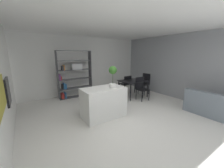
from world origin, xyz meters
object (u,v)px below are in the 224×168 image
built_in_oven (8,91)px  potted_plant_on_island (113,74)px  dining_chair_far (126,83)px  kitchen_island (103,102)px  dining_table (133,82)px  sofa (218,109)px  dining_chair_window_side (145,82)px  dining_chair_near (141,87)px  open_bookshelf (73,75)px

built_in_oven → potted_plant_on_island: (2.51, -0.46, 0.23)m
dining_chair_far → kitchen_island: bearing=34.0°
potted_plant_on_island → dining_table: potted_plant_on_island is taller
built_in_oven → dining_table: built_in_oven is taller
dining_table → sofa: (0.76, -2.96, -0.40)m
potted_plant_on_island → dining_chair_far: potted_plant_on_island is taller
potted_plant_on_island → dining_chair_window_side: (2.65, 1.13, -0.72)m
potted_plant_on_island → dining_chair_near: bearing=18.6°
built_in_oven → dining_chair_window_side: built_in_oven is taller
open_bookshelf → dining_table: open_bookshelf is taller
kitchen_island → open_bookshelf: 2.48m
built_in_oven → dining_chair_far: 4.56m
potted_plant_on_island → dining_chair_far: (1.87, 1.61, -0.76)m
built_in_oven → sofa: bearing=-24.1°
kitchen_island → dining_chair_far: kitchen_island is taller
dining_chair_near → dining_chair_far: size_ratio=1.07×
dining_table → built_in_oven: bearing=-171.4°
kitchen_island → dining_chair_far: bearing=34.9°
kitchen_island → potted_plant_on_island: potted_plant_on_island is taller
kitchen_island → potted_plant_on_island: (0.25, -0.13, 0.86)m
dining_chair_window_side → sofa: 2.99m
potted_plant_on_island → sofa: bearing=-35.0°
open_bookshelf → dining_chair_near: 2.99m
kitchen_island → sofa: kitchen_island is taller
dining_chair_far → dining_chair_window_side: (0.78, -0.48, 0.04)m
open_bookshelf → dining_chair_window_side: (3.02, -1.41, -0.43)m
potted_plant_on_island → dining_table: bearing=30.9°
open_bookshelf → dining_chair_near: size_ratio=2.15×
built_in_oven → dining_chair_near: bearing=2.2°
open_bookshelf → dining_table: 2.68m
built_in_oven → dining_table: (4.38, 0.66, -0.41)m
built_in_oven → dining_chair_far: (4.38, 1.15, -0.53)m
open_bookshelf → dining_chair_far: size_ratio=2.29×
dining_chair_near → dining_table: bearing=95.4°
built_in_oven → dining_chair_near: 4.42m
kitchen_island → dining_table: (2.12, 0.99, 0.21)m
potted_plant_on_island → dining_chair_far: 2.59m
sofa → dining_chair_far: bearing=12.4°
dining_table → dining_chair_far: (0.00, 0.49, -0.12)m
dining_chair_near → built_in_oven: bearing=-173.3°
built_in_oven → dining_chair_near: size_ratio=0.64×
built_in_oven → kitchen_island: built_in_oven is taller
potted_plant_on_island → open_bookshelf: (-0.37, 2.54, -0.29)m
dining_table → open_bookshelf: bearing=147.6°
kitchen_island → dining_table: 2.35m
potted_plant_on_island → dining_chair_window_side: size_ratio=0.65×
kitchen_island → dining_chair_window_side: bearing=19.0°
built_in_oven → open_bookshelf: open_bookshelf is taller
built_in_oven → kitchen_island: 2.37m
dining_chair_near → kitchen_island: bearing=-162.3°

